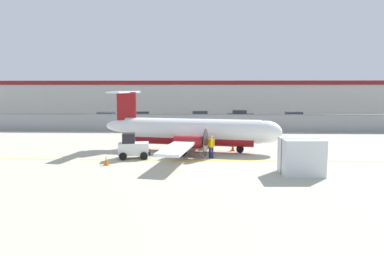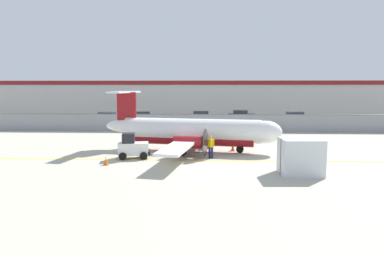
# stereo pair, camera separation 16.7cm
# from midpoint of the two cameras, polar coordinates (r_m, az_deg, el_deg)

# --- Properties ---
(ground_plane) EXTENTS (140.00, 140.00, 0.01)m
(ground_plane) POSITION_cam_midpoint_polar(r_m,az_deg,el_deg) (24.89, -1.16, -5.39)
(ground_plane) COLOR #B2AD99
(perimeter_fence) EXTENTS (98.00, 0.10, 2.10)m
(perimeter_fence) POSITION_cam_midpoint_polar(r_m,az_deg,el_deg) (40.52, 0.22, 0.96)
(perimeter_fence) COLOR gray
(perimeter_fence) RESTS_ON ground
(parking_lot_strip) EXTENTS (98.00, 17.00, 0.12)m
(parking_lot_strip) POSITION_cam_midpoint_polar(r_m,az_deg,el_deg) (52.06, 0.69, 1.10)
(parking_lot_strip) COLOR #38383A
(parking_lot_strip) RESTS_ON ground
(background_building) EXTENTS (91.00, 8.10, 6.50)m
(background_building) POSITION_cam_midpoint_polar(r_m,az_deg,el_deg) (70.31, 1.13, 5.21)
(background_building) COLOR beige
(background_building) RESTS_ON ground
(commuter_airplane) EXTENTS (14.85, 16.04, 4.92)m
(commuter_airplane) POSITION_cam_midpoint_polar(r_m,az_deg,el_deg) (28.16, 0.62, -0.66)
(commuter_airplane) COLOR white
(commuter_airplane) RESTS_ON ground
(baggage_tug) EXTENTS (2.47, 1.68, 1.88)m
(baggage_tug) POSITION_cam_midpoint_polar(r_m,az_deg,el_deg) (25.79, -9.66, -3.13)
(baggage_tug) COLOR silver
(baggage_tug) RESTS_ON ground
(ground_crew_worker) EXTENTS (0.53, 0.45, 1.70)m
(ground_crew_worker) POSITION_cam_midpoint_polar(r_m,az_deg,el_deg) (25.44, 3.35, -2.96)
(ground_crew_worker) COLOR #191E4C
(ground_crew_worker) RESTS_ON ground
(cargo_container) EXTENTS (2.47, 2.08, 2.20)m
(cargo_container) POSITION_cam_midpoint_polar(r_m,az_deg,el_deg) (21.75, 17.86, -4.57)
(cargo_container) COLOR silver
(cargo_container) RESTS_ON ground
(traffic_cone_near_left) EXTENTS (0.36, 0.36, 0.64)m
(traffic_cone_near_left) POSITION_cam_midpoint_polar(r_m,az_deg,el_deg) (28.66, 6.97, -3.18)
(traffic_cone_near_left) COLOR orange
(traffic_cone_near_left) RESTS_ON ground
(traffic_cone_near_right) EXTENTS (0.36, 0.36, 0.64)m
(traffic_cone_near_right) POSITION_cam_midpoint_polar(r_m,az_deg,el_deg) (24.05, -13.95, -5.28)
(traffic_cone_near_right) COLOR orange
(traffic_cone_near_right) RESTS_ON ground
(parked_car_0) EXTENTS (4.29, 2.20, 1.58)m
(parked_car_0) POSITION_cam_midpoint_polar(r_m,az_deg,el_deg) (50.61, -14.03, 1.68)
(parked_car_0) COLOR red
(parked_car_0) RESTS_ON parking_lot_strip
(parked_car_1) EXTENTS (4.36, 2.35, 1.58)m
(parked_car_1) POSITION_cam_midpoint_polar(r_m,az_deg,el_deg) (51.36, -8.01, 1.89)
(parked_car_1) COLOR black
(parked_car_1) RESTS_ON parking_lot_strip
(parked_car_2) EXTENTS (4.36, 2.37, 1.58)m
(parked_car_2) POSITION_cam_midpoint_polar(r_m,az_deg,el_deg) (51.79, 1.41, 1.99)
(parked_car_2) COLOR #B28C19
(parked_car_2) RESTS_ON parking_lot_strip
(parked_car_3) EXTENTS (4.34, 2.30, 1.58)m
(parked_car_3) POSITION_cam_midpoint_polar(r_m,az_deg,el_deg) (54.10, 8.28, 2.13)
(parked_car_3) COLOR black
(parked_car_3) RESTS_ON parking_lot_strip
(parked_car_4) EXTENTS (4.31, 2.23, 1.58)m
(parked_car_4) POSITION_cam_midpoint_polar(r_m,az_deg,el_deg) (51.84, 16.96, 1.70)
(parked_car_4) COLOR silver
(parked_car_4) RESTS_ON parking_lot_strip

